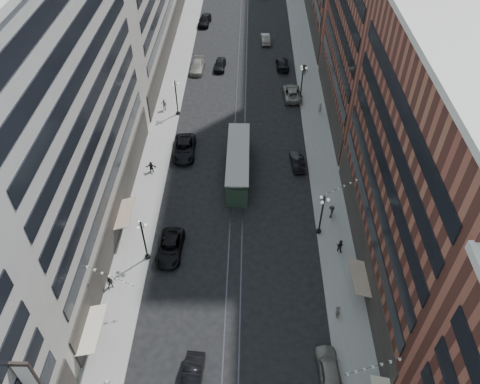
# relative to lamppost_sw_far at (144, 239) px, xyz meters

# --- Properties ---
(ground) EXTENTS (220.00, 220.00, 0.00)m
(ground) POSITION_rel_lamppost_sw_far_xyz_m (9.20, 32.00, -3.10)
(ground) COLOR black
(ground) RESTS_ON ground
(sidewalk_west) EXTENTS (4.00, 180.00, 0.15)m
(sidewalk_west) POSITION_rel_lamppost_sw_far_xyz_m (-1.80, 42.00, -3.02)
(sidewalk_west) COLOR gray
(sidewalk_west) RESTS_ON ground
(sidewalk_east) EXTENTS (4.00, 180.00, 0.15)m
(sidewalk_east) POSITION_rel_lamppost_sw_far_xyz_m (20.20, 42.00, -3.02)
(sidewalk_east) COLOR gray
(sidewalk_east) RESTS_ON ground
(rail_west) EXTENTS (0.12, 180.00, 0.02)m
(rail_west) POSITION_rel_lamppost_sw_far_xyz_m (8.50, 42.00, -3.09)
(rail_west) COLOR #2D2D33
(rail_west) RESTS_ON ground
(rail_east) EXTENTS (0.12, 180.00, 0.02)m
(rail_east) POSITION_rel_lamppost_sw_far_xyz_m (9.90, 42.00, -3.09)
(rail_east) COLOR #2D2D33
(rail_east) RESTS_ON ground
(building_west_mid) EXTENTS (8.00, 36.00, 28.00)m
(building_west_mid) POSITION_rel_lamppost_sw_far_xyz_m (-7.80, 5.00, 10.90)
(building_west_mid) COLOR #9F9B8D
(building_west_mid) RESTS_ON ground
(building_east_mid) EXTENTS (8.00, 30.00, 24.00)m
(building_east_mid) POSITION_rel_lamppost_sw_far_xyz_m (26.20, -0.00, 8.90)
(building_east_mid) COLOR brown
(building_east_mid) RESTS_ON ground
(lamppost_sw_far) EXTENTS (1.03, 1.14, 5.52)m
(lamppost_sw_far) POSITION_rel_lamppost_sw_far_xyz_m (0.00, 0.00, 0.00)
(lamppost_sw_far) COLOR black
(lamppost_sw_far) RESTS_ON sidewalk_west
(lamppost_sw_mid) EXTENTS (1.03, 1.14, 5.52)m
(lamppost_sw_mid) POSITION_rel_lamppost_sw_far_xyz_m (0.00, 27.00, 0.00)
(lamppost_sw_mid) COLOR black
(lamppost_sw_mid) RESTS_ON sidewalk_west
(lamppost_se_far) EXTENTS (1.03, 1.14, 5.52)m
(lamppost_se_far) POSITION_rel_lamppost_sw_far_xyz_m (18.40, 4.00, 0.00)
(lamppost_se_far) COLOR black
(lamppost_se_far) RESTS_ON sidewalk_east
(lamppost_se_mid) EXTENTS (1.03, 1.14, 5.52)m
(lamppost_se_mid) POSITION_rel_lamppost_sw_far_xyz_m (18.40, 32.00, 0.00)
(lamppost_se_mid) COLOR black
(lamppost_se_mid) RESTS_ON sidewalk_east
(streetcar) EXTENTS (2.73, 12.36, 3.42)m
(streetcar) POSITION_rel_lamppost_sw_far_xyz_m (9.20, 13.93, -1.52)
(streetcar) COLOR #253A29
(streetcar) RESTS_ON ground
(car_2) EXTENTS (2.74, 5.61, 1.53)m
(car_2) POSITION_rel_lamppost_sw_far_xyz_m (2.31, 0.86, -2.33)
(car_2) COLOR black
(car_2) RESTS_ON ground
(car_4) EXTENTS (2.14, 4.75, 1.58)m
(car_4) POSITION_rel_lamppost_sw_far_xyz_m (17.60, -12.21, -2.31)
(car_4) COLOR slate
(car_4) RESTS_ON ground
(car_5) EXTENTS (1.91, 4.74, 1.53)m
(car_5) POSITION_rel_lamppost_sw_far_xyz_m (6.04, -13.25, -2.33)
(car_5) COLOR black
(car_5) RESTS_ON ground
(pedestrian_2) EXTENTS (0.76, 0.45, 1.51)m
(pedestrian_2) POSITION_rel_lamppost_sw_far_xyz_m (-2.98, -3.84, -2.19)
(pedestrian_2) COLOR black
(pedestrian_2) RESTS_ON sidewalk_west
(pedestrian_4) EXTENTS (0.60, 1.02, 1.63)m
(pedestrian_4) POSITION_rel_lamppost_sw_far_xyz_m (19.05, -6.71, -2.13)
(pedestrian_4) COLOR #A6998A
(pedestrian_4) RESTS_ON sidewalk_east
(car_7) EXTENTS (3.04, 6.22, 1.70)m
(car_7) POSITION_rel_lamppost_sw_far_xyz_m (1.96, 17.86, -2.24)
(car_7) COLOR black
(car_7) RESTS_ON ground
(car_8) EXTENTS (2.42, 5.37, 1.53)m
(car_8) POSITION_rel_lamppost_sw_far_xyz_m (1.72, 40.33, -2.33)
(car_8) COLOR gray
(car_8) RESTS_ON ground
(car_9) EXTENTS (2.70, 5.47, 1.79)m
(car_9) POSITION_rel_lamppost_sw_far_xyz_m (1.48, 58.78, -2.20)
(car_9) COLOR black
(car_9) RESTS_ON ground
(car_10) EXTENTS (1.90, 4.40, 1.41)m
(car_10) POSITION_rel_lamppost_sw_far_xyz_m (16.79, 15.67, -2.39)
(car_10) COLOR black
(car_10) RESTS_ON ground
(car_11) EXTENTS (2.85, 5.74, 1.56)m
(car_11) POSITION_rel_lamppost_sw_far_xyz_m (17.07, 32.22, -2.31)
(car_11) COLOR slate
(car_11) RESTS_ON ground
(car_12) EXTENTS (2.18, 5.07, 1.46)m
(car_12) POSITION_rel_lamppost_sw_far_xyz_m (16.00, 41.65, -2.37)
(car_12) COLOR black
(car_12) RESTS_ON ground
(car_13) EXTENTS (2.03, 4.50, 1.50)m
(car_13) POSITION_rel_lamppost_sw_far_xyz_m (5.46, 41.07, -2.35)
(car_13) COLOR black
(car_13) RESTS_ON ground
(car_14) EXTENTS (1.77, 4.57, 1.48)m
(car_14) POSITION_rel_lamppost_sw_far_xyz_m (13.32, 51.12, -2.35)
(car_14) COLOR slate
(car_14) RESTS_ON ground
(pedestrian_5) EXTENTS (1.39, 0.41, 1.49)m
(pedestrian_5) POSITION_rel_lamppost_sw_far_xyz_m (-1.80, 13.94, -2.20)
(pedestrian_5) COLOR black
(pedestrian_5) RESTS_ON sidewalk_west
(pedestrian_6) EXTENTS (1.16, 0.81, 1.81)m
(pedestrian_6) POSITION_rel_lamppost_sw_far_xyz_m (-2.08, 28.04, -2.04)
(pedestrian_6) COLOR gray
(pedestrian_6) RESTS_ON sidewalk_west
(pedestrian_7) EXTENTS (0.90, 0.77, 1.63)m
(pedestrian_7) POSITION_rel_lamppost_sw_far_xyz_m (20.31, 1.38, -2.13)
(pedestrian_7) COLOR black
(pedestrian_7) RESTS_ON sidewalk_east
(pedestrian_8) EXTENTS (0.81, 0.73, 1.86)m
(pedestrian_8) POSITION_rel_lamppost_sw_far_xyz_m (20.86, 27.69, -2.02)
(pedestrian_8) COLOR #9E9683
(pedestrian_8) RESTS_ON sidewalk_east
(pedestrian_9) EXTENTS (1.16, 0.81, 1.66)m
(pedestrian_9) POSITION_rel_lamppost_sw_far_xyz_m (19.58, 39.28, -2.11)
(pedestrian_9) COLOR black
(pedestrian_9) RESTS_ON sidewalk_east
(pedestrian_extra_0) EXTENTS (0.73, 1.17, 1.68)m
(pedestrian_extra_0) POSITION_rel_lamppost_sw_far_xyz_m (19.99, 6.36, -2.10)
(pedestrian_extra_0) COLOR black
(pedestrian_extra_0) RESTS_ON sidewalk_east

